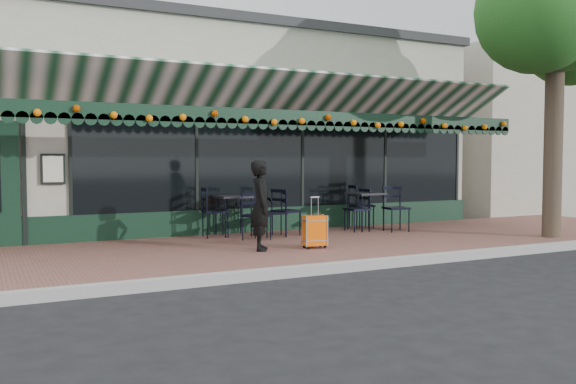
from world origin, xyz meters
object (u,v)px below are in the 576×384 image
chair_solo (215,212)px  chair_b_left (274,213)px  street_tree (561,11)px  chair_b_right (286,212)px  suitcase (315,231)px  cafe_table_b (233,200)px  chair_a_front (396,209)px  chair_a_left (357,210)px  chair_a_right (361,206)px  chair_b_front (257,216)px  cafe_table_a (366,196)px  woman (261,205)px

chair_solo → chair_b_left: bearing=-107.3°
street_tree → chair_b_right: bearing=152.6°
chair_b_left → street_tree: bearing=76.9°
suitcase → cafe_table_b: (-0.60, 2.24, 0.43)m
suitcase → chair_a_front: 3.06m
chair_a_left → chair_b_right: size_ratio=0.96×
cafe_table_b → chair_b_left: size_ratio=0.87×
chair_b_left → street_tree: 6.89m
chair_a_front → chair_b_left: bearing=-178.1°
chair_a_right → chair_solo: chair_solo is taller
cafe_table_b → chair_solo: size_ratio=0.81×
chair_solo → chair_b_front: bearing=-140.5°
cafe_table_a → chair_b_right: (-1.93, -0.02, -0.25)m
chair_a_front → street_tree: street_tree is taller
cafe_table_b → chair_a_right: bearing=-0.4°
woman → suitcase: size_ratio=1.71×
woman → chair_b_front: (0.44, 1.18, -0.30)m
cafe_table_b → chair_a_front: (3.34, -0.89, -0.24)m
chair_solo → woman: bearing=-171.2°
chair_a_front → chair_b_left: (-2.68, 0.38, -0.02)m
chair_a_front → chair_b_left: size_ratio=1.05×
chair_b_left → cafe_table_a: bearing=104.8°
woman → chair_a_left: bearing=-38.9°
cafe_table_b → chair_b_right: chair_b_right is taller
cafe_table_b → chair_b_front: 0.91m
woman → cafe_table_a: woman is taller
woman → chair_a_left: woman is taller
cafe_table_b → suitcase: bearing=-75.0°
chair_b_front → chair_solo: size_ratio=0.92×
woman → chair_a_right: bearing=-35.8°
woman → chair_a_right: 3.92m
suitcase → street_tree: (5.15, -0.69, 4.13)m
chair_a_right → chair_b_left: 2.43m
suitcase → cafe_table_a: size_ratio=1.09×
chair_b_left → chair_b_front: 0.63m
suitcase → street_tree: bearing=0.2°
chair_b_front → street_tree: size_ratio=0.15×
chair_b_front → street_tree: 7.18m
street_tree → chair_a_left: bearing=142.1°
chair_b_front → chair_solo: bearing=96.9°
cafe_table_b → chair_solo: (-0.40, -0.05, -0.23)m
woman → cafe_table_b: bearing=14.4°
cafe_table_a → chair_a_right: bearing=68.5°
chair_a_left → chair_a_right: chair_a_right is taller
chair_a_left → chair_b_left: bearing=-88.6°
suitcase → chair_a_front: chair_a_front is taller
street_tree → cafe_table_a: bearing=138.8°
suitcase → cafe_table_b: bearing=112.8°
chair_b_right → street_tree: (4.79, -2.48, 3.95)m
cafe_table_a → chair_b_right: size_ratio=0.85×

